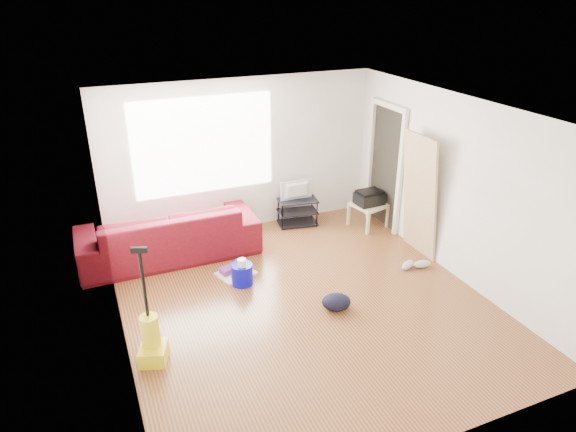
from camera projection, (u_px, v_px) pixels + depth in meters
name	position (u px, v px, depth m)	size (l,w,h in m)	color
room	(306.00, 209.00, 6.32)	(4.51, 5.01, 2.51)	#5A3418
sofa	(171.00, 255.00, 7.84)	(2.63, 1.03, 0.77)	#53070E
tv_stand	(297.00, 212.00, 8.76)	(0.71, 0.48, 0.46)	black
tv	(298.00, 191.00, 8.60)	(0.57, 0.07, 0.33)	black
side_table	(369.00, 207.00, 8.64)	(0.61, 0.61, 0.42)	tan
printer	(369.00, 197.00, 8.57)	(0.46, 0.36, 0.23)	black
bucket	(243.00, 283.00, 7.11)	(0.30, 0.30, 0.30)	#0708B4
toilet_paper	(242.00, 272.00, 6.99)	(0.12, 0.12, 0.11)	white
cleaning_tray	(237.00, 271.00, 7.30)	(0.59, 0.53, 0.18)	silver
backpack	(336.00, 309.00, 6.55)	(0.37, 0.30, 0.21)	black
sneakers	(415.00, 264.00, 7.47)	(0.50, 0.25, 0.11)	#B4B5C3
vacuum	(152.00, 340.00, 5.58)	(0.38, 0.40, 1.37)	yellow
door_panel	(413.00, 252.00, 7.95)	(0.04, 0.75, 1.88)	tan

